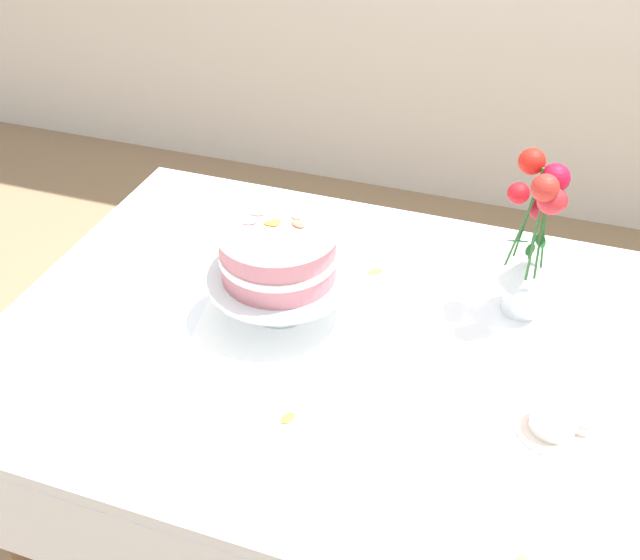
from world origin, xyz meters
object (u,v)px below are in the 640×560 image
(dining_table, at_px, (343,376))
(flower_vase, at_px, (533,244))
(cake_stand, at_px, (280,281))
(layer_cake, at_px, (278,249))
(teacup, at_px, (554,421))

(dining_table, distance_m, flower_vase, 0.46)
(cake_stand, bearing_deg, flower_vase, 19.99)
(layer_cake, height_order, flower_vase, flower_vase)
(cake_stand, distance_m, layer_cake, 0.08)
(cake_stand, bearing_deg, teacup, -14.30)
(dining_table, bearing_deg, layer_cake, 162.82)
(layer_cake, distance_m, teacup, 0.59)
(flower_vase, distance_m, teacup, 0.36)
(flower_vase, bearing_deg, layer_cake, -160.02)
(layer_cake, relative_size, flower_vase, 0.68)
(dining_table, distance_m, layer_cake, 0.30)
(dining_table, distance_m, cake_stand, 0.24)
(teacup, bearing_deg, cake_stand, 165.70)
(flower_vase, bearing_deg, cake_stand, -160.01)
(cake_stand, relative_size, teacup, 2.27)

